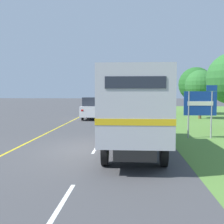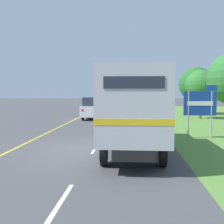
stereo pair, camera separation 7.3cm
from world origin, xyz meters
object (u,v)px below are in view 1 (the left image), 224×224
roadside_tree_mid (200,85)px  roadside_tree_far (196,84)px  lead_car_white (92,108)px  highway_sign (201,105)px  horse_trailer_truck (134,107)px

roadside_tree_mid → roadside_tree_far: (0.87, 5.82, 0.24)m
lead_car_white → highway_sign: size_ratio=1.35×
highway_sign → roadside_tree_far: 17.98m
lead_car_white → highway_sign: bearing=-54.3°
lead_car_white → roadside_tree_mid: bearing=6.2°
horse_trailer_truck → highway_sign: bearing=43.9°
lead_car_white → highway_sign: highway_sign is taller
highway_sign → roadside_tree_mid: (2.80, 11.70, 1.37)m
lead_car_white → roadside_tree_mid: 10.70m
horse_trailer_truck → roadside_tree_mid: 16.78m
horse_trailer_truck → lead_car_white: (-3.79, 14.24, -0.92)m
lead_car_white → highway_sign: (7.60, -10.57, 0.84)m
horse_trailer_truck → highway_sign: 5.29m
lead_car_white → roadside_tree_mid: size_ratio=0.85×
roadside_tree_mid → roadside_tree_far: 5.89m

